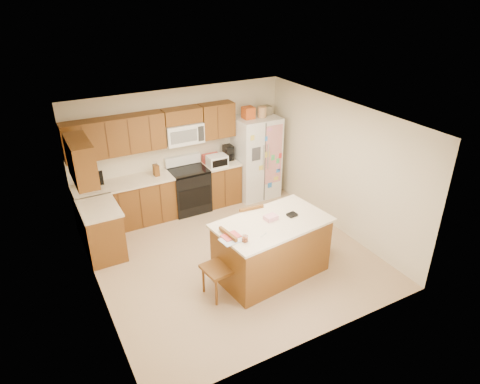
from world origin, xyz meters
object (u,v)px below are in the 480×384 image
island (271,248)px  windsor_chair_back (248,231)px  windsor_chair_right (316,233)px  windsor_chair_left (220,267)px  stove (189,189)px  refrigerator (256,156)px

island → windsor_chair_back: bearing=96.8°
windsor_chair_right → windsor_chair_left: bearing=-175.2°
stove → island: size_ratio=0.59×
stove → windsor_chair_right: stove is taller
refrigerator → windsor_chair_right: size_ratio=2.24×
windsor_chair_back → island: bearing=-83.2°
stove → island: stove is taller
windsor_chair_left → windsor_chair_right: size_ratio=1.16×
windsor_chair_back → windsor_chair_right: bearing=-27.6°
refrigerator → island: refrigerator is taller
refrigerator → windsor_chair_back: (-1.32, -1.97, -0.43)m
refrigerator → island: (-1.24, -2.61, -0.42)m
stove → windsor_chair_left: (-0.63, -2.74, 0.03)m
stove → windsor_chair_back: bearing=-82.9°
island → windsor_chair_right: (0.97, 0.09, -0.07)m
island → stove: bearing=97.1°
stove → windsor_chair_back: 2.05m
refrigerator → windsor_chair_back: size_ratio=1.97×
windsor_chair_left → windsor_chair_back: (0.88, 0.71, -0.01)m
stove → refrigerator: bearing=-2.3°
windsor_chair_left → windsor_chair_back: bearing=39.0°
windsor_chair_right → windsor_chair_back: bearing=152.4°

